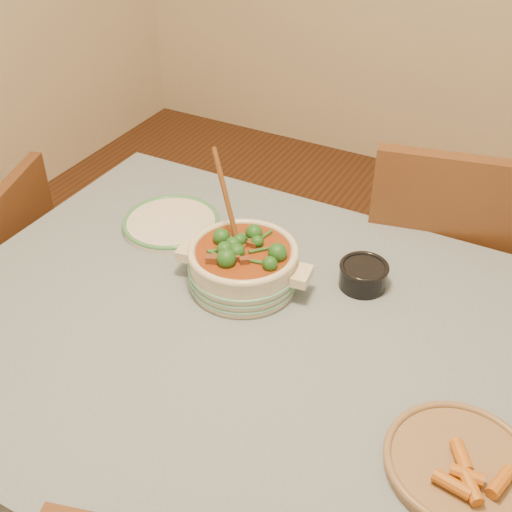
{
  "coord_description": "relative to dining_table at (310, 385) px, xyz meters",
  "views": [
    {
      "loc": [
        0.33,
        -0.86,
        1.69
      ],
      "look_at": [
        -0.2,
        0.14,
        0.84
      ],
      "focal_mm": 45.0,
      "sensor_mm": 36.0,
      "label": 1
    }
  ],
  "objects": [
    {
      "name": "chair_left",
      "position": [
        -1.07,
        0.12,
        -0.21
      ],
      "size": [
        0.48,
        0.48,
        0.8
      ],
      "rotation": [
        0.0,
        0.0,
        -1.24
      ],
      "color": "brown",
      "rests_on": "floor"
    },
    {
      "name": "stew_casserole",
      "position": [
        -0.23,
        0.13,
        0.15
      ],
      "size": [
        0.32,
        0.27,
        0.29
      ],
      "rotation": [
        0.0,
        0.0,
        0.14
      ],
      "color": "beige",
      "rests_on": "dining_table"
    },
    {
      "name": "condiment_bowl",
      "position": [
        0.01,
        0.25,
        0.12
      ],
      "size": [
        0.12,
        0.12,
        0.06
      ],
      "rotation": [
        0.0,
        0.0,
        -0.13
      ],
      "color": "black",
      "rests_on": "dining_table"
    },
    {
      "name": "chair_far",
      "position": [
        0.12,
        0.69,
        -0.12
      ],
      "size": [
        0.54,
        0.54,
        0.97
      ],
      "rotation": [
        0.0,
        0.0,
        3.36
      ],
      "color": "brown",
      "rests_on": "floor"
    },
    {
      "name": "fried_plate",
      "position": [
        0.33,
        -0.13,
        0.11
      ],
      "size": [
        0.33,
        0.33,
        0.04
      ],
      "rotation": [
        0.0,
        0.0,
        -0.41
      ],
      "color": "#866A4A",
      "rests_on": "dining_table"
    },
    {
      "name": "white_plate",
      "position": [
        -0.51,
        0.25,
        0.1
      ],
      "size": [
        0.29,
        0.29,
        0.02
      ],
      "rotation": [
        0.0,
        0.0,
        0.17
      ],
      "color": "silver",
      "rests_on": "dining_table"
    },
    {
      "name": "dining_table",
      "position": [
        0.0,
        0.0,
        0.0
      ],
      "size": [
        1.68,
        1.08,
        0.76
      ],
      "color": "brown",
      "rests_on": "floor"
    }
  ]
}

